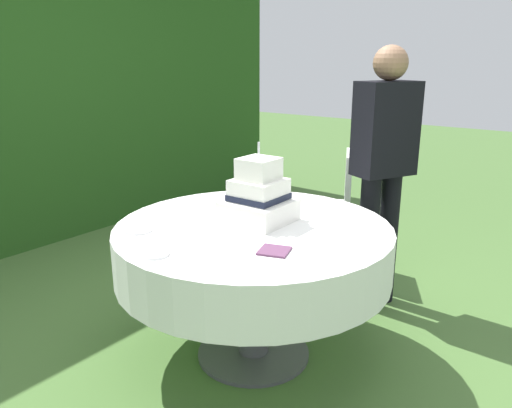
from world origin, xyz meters
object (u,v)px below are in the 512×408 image
Objects in this scene: serving_plate_near at (156,254)px; serving_plate_left at (207,200)px; wedding_cake at (259,197)px; serving_plate_far at (138,230)px; cake_table at (253,250)px; napkin_stack at (274,251)px; garden_chair at (333,200)px; standing_person at (383,162)px.

serving_plate_near is 0.84× the size of serving_plate_left.
wedding_cake is 0.61m from serving_plate_far.
napkin_stack is at bearing -127.68° from cake_table.
garden_chair is (1.80, 0.15, -0.19)m from serving_plate_near.
serving_plate_left is (0.10, 0.45, -0.12)m from wedding_cake.
serving_plate_far is 0.59m from serving_plate_left.
garden_chair is (1.47, 0.53, -0.19)m from napkin_stack.
serving_plate_near and serving_plate_left have the same top height.
serving_plate_far is 1.04× the size of serving_plate_left.
cake_table is 0.58m from serving_plate_far.
napkin_stack is (-0.22, -0.29, 0.14)m from cake_table.
cake_table is 0.39m from napkin_stack.
wedding_cake reaches higher than napkin_stack.
napkin_stack is 0.14× the size of garden_chair.
napkin_stack is (0.34, -0.37, -0.00)m from serving_plate_near.
serving_plate_near reaches higher than cake_table.
serving_plate_far reaches higher than cake_table.
standing_person is (0.77, -0.73, 0.19)m from serving_plate_left.
cake_table is 10.83× the size of napkin_stack.
wedding_cake is 0.65m from serving_plate_near.
wedding_cake is 0.92m from standing_person.
garden_chair is (1.24, 0.24, -0.06)m from cake_table.
cake_table is 0.86× the size of standing_person.
garden_chair is at bearing -12.72° from serving_plate_left.
cake_table is 0.27m from wedding_cake.
standing_person is (1.17, 0.04, 0.20)m from napkin_stack.
garden_chair is at bearing 58.90° from standing_person.
garden_chair is at bearing 19.71° from napkin_stack.
cake_table is 1.04m from standing_person.
serving_plate_near is 0.07× the size of standing_person.
serving_plate_left is 1.06× the size of napkin_stack.
serving_plate_left is 0.08× the size of standing_person.
serving_plate_left is at bearing 136.50° from standing_person.
serving_plate_far is at bearing 135.94° from cake_table.
standing_person reaches higher than garden_chair.
wedding_cake is (0.08, 0.03, 0.25)m from cake_table.
cake_table is 1.27m from garden_chair.
serving_plate_far is 1.51m from standing_person.
standing_person reaches higher than serving_plate_left.
serving_plate_near is 1.56m from standing_person.
standing_person reaches higher than serving_plate_near.
garden_chair is (1.17, 0.21, -0.31)m from wedding_cake.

